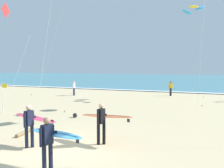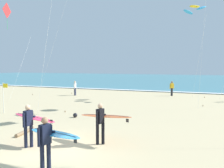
{
  "view_description": "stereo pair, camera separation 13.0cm",
  "coord_description": "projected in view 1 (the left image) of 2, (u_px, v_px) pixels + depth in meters",
  "views": [
    {
      "loc": [
        5.5,
        -7.72,
        3.23
      ],
      "look_at": [
        0.19,
        5.53,
        2.17
      ],
      "focal_mm": 39.2,
      "sensor_mm": 36.0,
      "label": 1
    },
    {
      "loc": [
        5.62,
        -7.67,
        3.23
      ],
      "look_at": [
        0.19,
        5.53,
        2.17
      ],
      "focal_mm": 39.2,
      "sensor_mm": 36.0,
      "label": 2
    }
  ],
  "objects": [
    {
      "name": "ground_plane",
      "position": [
        54.0,
        150.0,
        9.43
      ],
      "size": [
        160.0,
        160.0,
        0.0
      ],
      "primitive_type": "plane",
      "color": "#CCB789"
    },
    {
      "name": "ocean_water",
      "position": [
        185.0,
        79.0,
        57.92
      ],
      "size": [
        160.0,
        60.0,
        0.08
      ],
      "primitive_type": "cube",
      "color": "teal",
      "rests_on": "ground"
    },
    {
      "name": "shoreline_foam",
      "position": [
        162.0,
        91.0,
        30.42
      ],
      "size": [
        160.0,
        0.95,
        0.01
      ],
      "primitive_type": "cube",
      "color": "white",
      "rests_on": "ocean_water"
    },
    {
      "name": "surfer_lead",
      "position": [
        52.0,
        137.0,
        7.49
      ],
      "size": [
        2.23,
        1.13,
        1.71
      ],
      "color": "black",
      "rests_on": "ground"
    },
    {
      "name": "surfer_trailing",
      "position": [
        32.0,
        121.0,
        9.76
      ],
      "size": [
        2.06,
        0.93,
        1.71
      ],
      "color": "black",
      "rests_on": "ground"
    },
    {
      "name": "surfer_third",
      "position": [
        104.0,
        118.0,
        10.17
      ],
      "size": [
        2.6,
        1.09,
        1.71
      ],
      "color": "black",
      "rests_on": "ground"
    },
    {
      "name": "kite_arc_golden_far",
      "position": [
        193.0,
        9.0,
        23.65
      ],
      "size": [
        2.48,
        2.48,
        9.06
      ],
      "color": "#2D99DB",
      "rests_on": "ground"
    },
    {
      "name": "kite_diamond_scarlet_outer",
      "position": [
        6.0,
        13.0,
        21.93
      ],
      "size": [
        1.42,
        5.23,
        8.88
      ],
      "color": "red",
      "rests_on": "ground"
    },
    {
      "name": "bystander_yellow_top",
      "position": [
        171.0,
        88.0,
        26.38
      ],
      "size": [
        0.42,
        0.33,
        1.59
      ],
      "color": "black",
      "rests_on": "ground"
    },
    {
      "name": "bystander_white_top",
      "position": [
        74.0,
        88.0,
        26.71
      ],
      "size": [
        0.24,
        0.49,
        1.59
      ],
      "color": "#2D334C",
      "rests_on": "ground"
    },
    {
      "name": "lifeguard_flag",
      "position": [
        3.0,
        95.0,
        16.59
      ],
      "size": [
        0.45,
        0.05,
        2.1
      ],
      "color": "silver",
      "rests_on": "ground"
    },
    {
      "name": "beach_ball",
      "position": [
        75.0,
        115.0,
        15.31
      ],
      "size": [
        0.28,
        0.28,
        0.28
      ],
      "primitive_type": "sphere",
      "color": "black",
      "rests_on": "ground"
    },
    {
      "name": "driftwood_log",
      "position": [
        25.0,
        132.0,
        11.66
      ],
      "size": [
        0.41,
        1.45,
        0.17
      ],
      "primitive_type": "cylinder",
      "rotation": [
        0.0,
        1.57,
        4.88
      ],
      "color": "#846B4C",
      "rests_on": "ground"
    }
  ]
}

